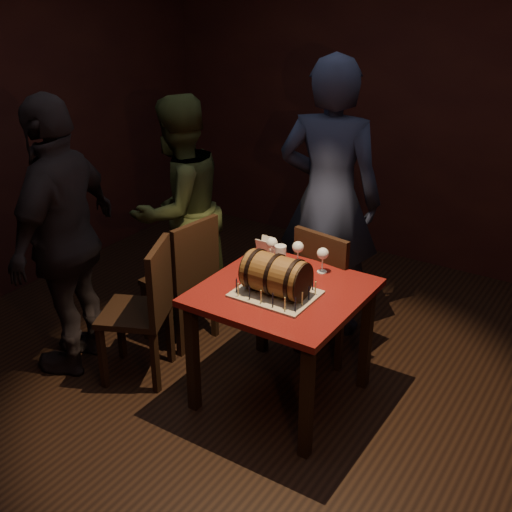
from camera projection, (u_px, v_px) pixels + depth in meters
name	position (u px, v px, depth m)	size (l,w,h in m)	color
room_shell	(262.00, 185.00, 3.36)	(5.04, 5.04, 2.80)	black
pub_table	(283.00, 306.00, 3.73)	(0.90, 0.90, 0.75)	#530E0D
cake_board	(276.00, 294.00, 3.62)	(0.45, 0.35, 0.01)	#A09381
barrel_cake	(276.00, 275.00, 3.57)	(0.41, 0.24, 0.24)	brown
birthday_candles	(276.00, 287.00, 3.60)	(0.40, 0.30, 0.09)	#DFD685
wine_glass_left	(272.00, 244.00, 3.98)	(0.07, 0.07, 0.16)	silver
wine_glass_mid	(298.00, 248.00, 3.93)	(0.07, 0.07, 0.16)	silver
wine_glass_right	(323.00, 255.00, 3.84)	(0.07, 0.07, 0.16)	silver
pint_of_ale	(280.00, 257.00, 3.91)	(0.07, 0.07, 0.15)	silver
menu_card	(265.00, 248.00, 4.05)	(0.10, 0.05, 0.13)	white
chair_back	(328.00, 287.00, 4.20)	(0.46, 0.46, 0.93)	black
chair_left_rear	(187.00, 275.00, 4.37)	(0.45, 0.45, 0.93)	black
chair_left_front	(146.00, 304.00, 3.99)	(0.53, 0.53, 0.93)	black
person_back	(329.00, 200.00, 4.38)	(0.71, 0.47, 1.96)	#1C2038
person_left_rear	(179.00, 210.00, 4.65)	(0.80, 0.63, 1.65)	#333D1E
person_left_front	(65.00, 238.00, 3.99)	(1.06, 0.44, 1.80)	black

